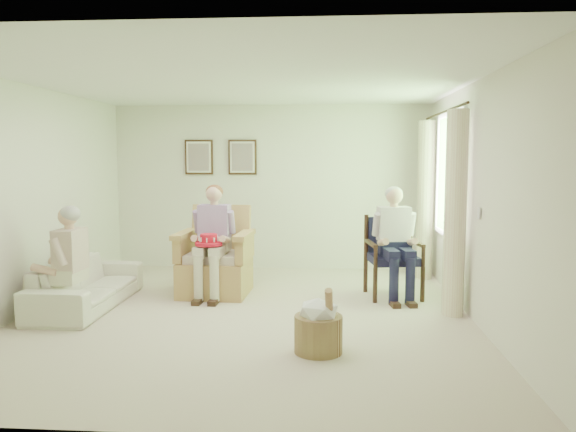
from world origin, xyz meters
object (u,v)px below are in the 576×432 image
object	(u,v)px
wicker_armchair	(216,266)
person_sofa	(65,258)
sofa	(87,284)
person_dark	(395,234)
person_wicker	(213,232)
red_hat	(209,241)
wood_armchair	(393,253)
hatbox	(319,325)

from	to	relation	value
wicker_armchair	person_sofa	distance (m)	1.93
sofa	person_dark	world-z (taller)	person_dark
sofa	person_wicker	world-z (taller)	person_wicker
person_sofa	red_hat	bearing A→B (deg)	124.10
wood_armchair	sofa	world-z (taller)	wood_armchair
person_wicker	hatbox	xyz separation A→B (m)	(1.38, -1.99, -0.58)
wicker_armchair	red_hat	distance (m)	0.52
sofa	person_wicker	bearing A→B (deg)	-66.55
wicker_armchair	sofa	size ratio (longest dim) A/B	0.61
person_sofa	person_wicker	bearing A→B (deg)	129.23
wicker_armchair	person_dark	bearing A→B (deg)	0.46
person_dark	hatbox	xyz separation A→B (m)	(-0.91, -2.06, -0.56)
person_sofa	red_hat	size ratio (longest dim) A/B	3.65
person_sofa	hatbox	distance (m)	2.95
person_wicker	sofa	bearing A→B (deg)	-153.97
red_hat	hatbox	world-z (taller)	red_hat
sofa	person_dark	size ratio (longest dim) A/B	1.36
person_wicker	person_sofa	xyz separation A→B (m)	(-1.40, -1.13, -0.14)
sofa	red_hat	distance (m)	1.52
sofa	person_sofa	distance (m)	0.66
person_sofa	person_dark	bearing A→B (deg)	108.31
person_wicker	person_sofa	bearing A→B (deg)	-138.61
person_wicker	person_sofa	world-z (taller)	person_wicker
person_wicker	hatbox	world-z (taller)	person_wicker
wicker_armchair	person_sofa	xyz separation A→B (m)	(-1.40, -1.28, 0.32)
person_sofa	hatbox	world-z (taller)	person_sofa
red_hat	person_wicker	bearing A→B (deg)	86.67
person_sofa	hatbox	size ratio (longest dim) A/B	1.89
person_sofa	wicker_armchair	bearing A→B (deg)	132.77
person_dark	wood_armchair	bearing A→B (deg)	81.55
red_hat	person_sofa	bearing A→B (deg)	-146.31
sofa	person_sofa	world-z (taller)	person_sofa
sofa	hatbox	xyz separation A→B (m)	(2.78, -1.39, -0.02)
wicker_armchair	sofa	distance (m)	1.60
wicker_armchair	hatbox	distance (m)	2.55
person_dark	sofa	bearing A→B (deg)	-178.12
person_dark	hatbox	distance (m)	2.32
wicker_armchair	person_wicker	bearing A→B (deg)	-87.42
wicker_armchair	red_hat	xyz separation A→B (m)	(-0.01, -0.35, 0.38)
wood_armchair	person_wicker	size ratio (longest dim) A/B	0.71
wood_armchair	red_hat	xyz separation A→B (m)	(-2.31, -0.43, 0.20)
wood_armchair	red_hat	bearing A→B (deg)	-177.84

